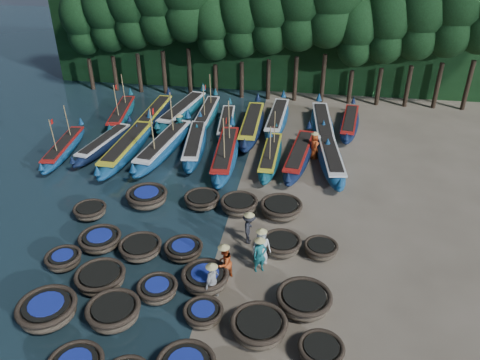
# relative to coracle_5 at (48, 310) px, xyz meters

# --- Properties ---
(ground) EXTENTS (120.00, 120.00, 0.00)m
(ground) POSITION_rel_coracle_5_xyz_m (5.74, 6.72, -0.49)
(ground) COLOR #7C6D5A
(ground) RESTS_ON ground
(foliage_wall) EXTENTS (40.00, 3.00, 10.00)m
(foliage_wall) POSITION_rel_coracle_5_xyz_m (5.74, 30.22, 4.51)
(foliage_wall) COLOR black
(foliage_wall) RESTS_ON ground
(coracle_5) EXTENTS (2.72, 2.72, 0.84)m
(coracle_5) POSITION_rel_coracle_5_xyz_m (0.00, 0.00, 0.00)
(coracle_5) COLOR brown
(coracle_5) RESTS_ON ground
(coracle_6) EXTENTS (2.45, 2.45, 0.83)m
(coracle_6) POSITION_rel_coracle_5_xyz_m (2.61, 0.32, -0.01)
(coracle_6) COLOR brown
(coracle_6) RESTS_ON ground
(coracle_7) EXTENTS (1.73, 1.73, 0.63)m
(coracle_7) POSITION_rel_coracle_5_xyz_m (6.07, 0.92, -0.12)
(coracle_7) COLOR brown
(coracle_7) RESTS_ON ground
(coracle_8) EXTENTS (2.31, 2.31, 0.80)m
(coracle_8) POSITION_rel_coracle_5_xyz_m (8.32, 0.50, -0.03)
(coracle_8) COLOR brown
(coracle_8) RESTS_ON ground
(coracle_9) EXTENTS (1.83, 1.83, 0.67)m
(coracle_9) POSITION_rel_coracle_5_xyz_m (10.66, -0.19, -0.10)
(coracle_9) COLOR brown
(coracle_9) RESTS_ON ground
(coracle_10) EXTENTS (1.65, 1.65, 0.66)m
(coracle_10) POSITION_rel_coracle_5_xyz_m (-0.95, 3.12, -0.10)
(coracle_10) COLOR brown
(coracle_10) RESTS_ON ground
(coracle_11) EXTENTS (2.56, 2.56, 0.73)m
(coracle_11) POSITION_rel_coracle_5_xyz_m (1.25, 2.17, -0.07)
(coracle_11) COLOR brown
(coracle_11) RESTS_ON ground
(coracle_12) EXTENTS (1.94, 1.94, 0.69)m
(coracle_12) POSITION_rel_coracle_5_xyz_m (3.89, 1.89, -0.09)
(coracle_12) COLOR brown
(coracle_12) RESTS_ON ground
(coracle_13) EXTENTS (2.52, 2.52, 0.81)m
(coracle_13) POSITION_rel_coracle_5_xyz_m (5.72, 2.81, -0.02)
(coracle_13) COLOR brown
(coracle_13) RESTS_ON ground
(coracle_14) EXTENTS (2.29, 2.29, 0.77)m
(coracle_14) POSITION_rel_coracle_5_xyz_m (9.95, 2.19, -0.05)
(coracle_14) COLOR brown
(coracle_14) RESTS_ON ground
(coracle_15) EXTENTS (2.40, 2.40, 0.69)m
(coracle_15) POSITION_rel_coracle_5_xyz_m (0.10, 4.74, -0.09)
(coracle_15) COLOR brown
(coracle_15) RESTS_ON ground
(coracle_16) EXTENTS (2.40, 2.40, 0.69)m
(coracle_16) POSITION_rel_coracle_5_xyz_m (2.23, 4.46, -0.09)
(coracle_16) COLOR brown
(coracle_16) RESTS_ON ground
(coracle_17) EXTENTS (1.99, 1.99, 0.63)m
(coracle_17) POSITION_rel_coracle_5_xyz_m (4.24, 4.71, -0.12)
(coracle_17) COLOR brown
(coracle_17) RESTS_ON ground
(coracle_18) EXTENTS (2.31, 2.31, 0.71)m
(coracle_18) POSITION_rel_coracle_5_xyz_m (8.75, 5.77, -0.08)
(coracle_18) COLOR brown
(coracle_18) RESTS_ON ground
(coracle_19) EXTENTS (1.72, 1.72, 0.63)m
(coracle_19) POSITION_rel_coracle_5_xyz_m (10.60, 5.78, -0.13)
(coracle_19) COLOR brown
(coracle_19) RESTS_ON ground
(coracle_20) EXTENTS (1.75, 1.75, 0.64)m
(coracle_20) POSITION_rel_coracle_5_xyz_m (-1.50, 7.10, -0.12)
(coracle_20) COLOR brown
(coracle_20) RESTS_ON ground
(coracle_21) EXTENTS (2.69, 2.69, 0.84)m
(coracle_21) POSITION_rel_coracle_5_xyz_m (1.09, 8.71, -0.00)
(coracle_21) COLOR brown
(coracle_21) RESTS_ON ground
(coracle_22) EXTENTS (2.44, 2.44, 0.67)m
(coracle_22) POSITION_rel_coracle_5_xyz_m (4.11, 9.07, -0.11)
(coracle_22) COLOR brown
(coracle_22) RESTS_ON ground
(coracle_23) EXTENTS (2.47, 2.47, 0.76)m
(coracle_23) POSITION_rel_coracle_5_xyz_m (6.21, 8.84, -0.05)
(coracle_23) COLOR brown
(coracle_23) RESTS_ON ground
(coracle_24) EXTENTS (2.28, 2.28, 0.77)m
(coracle_24) POSITION_rel_coracle_5_xyz_m (8.47, 8.84, -0.05)
(coracle_24) COLOR brown
(coracle_24) RESTS_ON ground
(long_boat_0) EXTENTS (2.05, 7.26, 3.10)m
(long_boat_0) POSITION_rel_coracle_5_xyz_m (-6.38, 13.77, 0.00)
(long_boat_0) COLOR navy
(long_boat_0) RESTS_ON ground
(long_boat_1) EXTENTS (2.40, 7.17, 1.28)m
(long_boat_1) POSITION_rel_coracle_5_xyz_m (-4.01, 14.84, -0.00)
(long_boat_1) COLOR #0F203A
(long_boat_1) RESTS_ON ground
(long_boat_2) EXTENTS (1.82, 9.08, 1.60)m
(long_boat_2) POSITION_rel_coracle_5_xyz_m (-2.16, 14.29, 0.12)
(long_boat_2) COLOR navy
(long_boat_2) RESTS_ON ground
(long_boat_3) EXTENTS (2.64, 9.10, 3.89)m
(long_boat_3) POSITION_rel_coracle_5_xyz_m (0.17, 14.93, 0.13)
(long_boat_3) COLOR navy
(long_boat_3) RESTS_ON ground
(long_boat_4) EXTENTS (2.50, 8.11, 1.44)m
(long_boat_4) POSITION_rel_coracle_5_xyz_m (2.10, 15.62, 0.06)
(long_boat_4) COLOR navy
(long_boat_4) RESTS_ON ground
(long_boat_5) EXTENTS (2.18, 8.83, 3.76)m
(long_boat_5) POSITION_rel_coracle_5_xyz_m (4.43, 14.40, 0.11)
(long_boat_5) COLOR navy
(long_boat_5) RESTS_ON ground
(long_boat_6) EXTENTS (1.39, 7.47, 3.17)m
(long_boat_6) POSITION_rel_coracle_5_xyz_m (7.30, 14.75, 0.02)
(long_boat_6) COLOR #104A5C
(long_boat_6) RESTS_ON ground
(long_boat_7) EXTENTS (2.39, 8.10, 1.44)m
(long_boat_7) POSITION_rel_coracle_5_xyz_m (9.12, 15.05, 0.06)
(long_boat_7) COLOR #0F203A
(long_boat_7) RESTS_ON ground
(long_boat_8) EXTENTS (2.48, 8.38, 1.49)m
(long_boat_8) POSITION_rel_coracle_5_xyz_m (11.09, 15.02, 0.08)
(long_boat_8) COLOR navy
(long_boat_8) RESTS_ON ground
(long_boat_9) EXTENTS (2.64, 7.80, 3.36)m
(long_boat_9) POSITION_rel_coracle_5_xyz_m (-4.83, 20.04, 0.04)
(long_boat_9) COLOR #104A5C
(long_boat_9) RESTS_ON ground
(long_boat_10) EXTENTS (1.45, 8.19, 1.44)m
(long_boat_10) POSITION_rel_coracle_5_xyz_m (-2.29, 20.43, 0.06)
(long_boat_10) COLOR #0F203A
(long_boat_10) RESTS_ON ground
(long_boat_11) EXTENTS (2.96, 8.88, 1.58)m
(long_boat_11) POSITION_rel_coracle_5_xyz_m (-0.27, 21.23, 0.11)
(long_boat_11) COLOR #104A5C
(long_boat_11) RESTS_ON ground
(long_boat_12) EXTENTS (1.61, 7.88, 3.35)m
(long_boat_12) POSITION_rel_coracle_5_xyz_m (1.72, 21.08, 0.04)
(long_boat_12) COLOR #104A5C
(long_boat_12) RESTS_ON ground
(long_boat_13) EXTENTS (2.04, 7.30, 1.29)m
(long_boat_13) POSITION_rel_coracle_5_xyz_m (3.52, 19.60, 0.00)
(long_boat_13) COLOR #104A5C
(long_boat_13) RESTS_ON ground
(long_boat_14) EXTENTS (1.79, 9.08, 1.60)m
(long_boat_14) POSITION_rel_coracle_5_xyz_m (5.45, 19.35, 0.12)
(long_boat_14) COLOR #0F203A
(long_boat_14) RESTS_ON ground
(long_boat_15) EXTENTS (1.79, 8.58, 1.51)m
(long_boat_15) POSITION_rel_coracle_5_xyz_m (7.18, 20.88, 0.09)
(long_boat_15) COLOR navy
(long_boat_15) RESTS_ON ground
(long_boat_16) EXTENTS (2.25, 8.90, 1.57)m
(long_boat_16) POSITION_rel_coracle_5_xyz_m (10.54, 20.21, 0.11)
(long_boat_16) COLOR navy
(long_boat_16) RESTS_ON ground
(long_boat_17) EXTENTS (2.14, 7.51, 1.33)m
(long_boat_17) POSITION_rel_coracle_5_xyz_m (12.55, 21.09, 0.02)
(long_boat_17) COLOR #0F203A
(long_boat_17) RESTS_ON ground
(fisherman_0) EXTENTS (1.03, 0.86, 1.99)m
(fisherman_0) POSITION_rel_coracle_5_xyz_m (7.88, 4.84, 0.46)
(fisherman_0) COLOR silver
(fisherman_0) RESTS_ON ground
(fisherman_1) EXTENTS (0.75, 0.65, 1.93)m
(fisherman_1) POSITION_rel_coracle_5_xyz_m (7.88, 4.25, 0.47)
(fisherman_1) COLOR #186366
(fisherman_1) RESTS_ON ground
(fisherman_2) EXTENTS (0.98, 1.08, 2.00)m
(fisherman_2) POSITION_rel_coracle_5_xyz_m (6.43, 3.43, 0.46)
(fisherman_2) COLOR #B14117
(fisherman_2) RESTS_ON ground
(fisherman_3) EXTENTS (0.64, 1.09, 1.87)m
(fisherman_3) POSITION_rel_coracle_5_xyz_m (7.13, 6.22, 0.39)
(fisherman_3) COLOR black
(fisherman_3) RESTS_ON ground
(fisherman_4) EXTENTS (0.67, 1.08, 1.91)m
(fisherman_4) POSITION_rel_coracle_5_xyz_m (6.16, 2.24, 0.43)
(fisherman_4) COLOR silver
(fisherman_4) RESTS_ON ground
(fisherman_5) EXTENTS (1.60, 1.36, 1.93)m
(fisherman_5) POSITION_rel_coracle_5_xyz_m (0.52, 17.60, 0.41)
(fisherman_5) COLOR #186366
(fisherman_5) RESTS_ON ground
(fisherman_6) EXTENTS (0.87, 1.03, 1.99)m
(fisherman_6) POSITION_rel_coracle_5_xyz_m (10.02, 15.91, 0.46)
(fisherman_6) COLOR #B14117
(fisherman_6) RESTS_ON ground
(tree_0) EXTENTS (3.68, 3.68, 8.68)m
(tree_0) POSITION_rel_coracle_5_xyz_m (-10.26, 26.72, 5.48)
(tree_0) COLOR black
(tree_0) RESTS_ON ground
(tree_1) EXTENTS (4.09, 4.09, 9.65)m
(tree_1) POSITION_rel_coracle_5_xyz_m (-7.96, 26.72, 6.16)
(tree_1) COLOR black
(tree_1) RESTS_ON ground
(tree_2) EXTENTS (4.51, 4.51, 10.63)m
(tree_2) POSITION_rel_coracle_5_xyz_m (-5.66, 26.72, 6.83)
(tree_2) COLOR black
(tree_2) RESTS_ON ground
(tree_5) EXTENTS (3.68, 3.68, 8.68)m
(tree_5) POSITION_rel_coracle_5_xyz_m (1.24, 26.72, 5.48)
(tree_5) COLOR black
(tree_5) RESTS_ON ground
(tree_6) EXTENTS (4.09, 4.09, 9.65)m
(tree_6) POSITION_rel_coracle_5_xyz_m (3.54, 26.72, 6.16)
(tree_6) COLOR black
(tree_6) RESTS_ON ground
(tree_7) EXTENTS (4.51, 4.51, 10.63)m
(tree_7) POSITION_rel_coracle_5_xyz_m (5.84, 26.72, 6.83)
(tree_7) COLOR black
(tree_7) RESTS_ON ground
(tree_8) EXTENTS (4.92, 4.92, 11.60)m
(tree_8) POSITION_rel_coracle_5_xyz_m (8.14, 26.72, 7.51)
(tree_8) COLOR black
(tree_8) RESTS_ON ground
(tree_10) EXTENTS (3.68, 3.68, 8.68)m
(tree_10) POSITION_rel_coracle_5_xyz_m (12.74, 26.72, 5.48)
(tree_10) COLOR black
(tree_10) RESTS_ON ground
(tree_11) EXTENTS (4.09, 4.09, 9.65)m
(tree_11) POSITION_rel_coracle_5_xyz_m (15.04, 26.72, 6.16)
(tree_11) COLOR black
(tree_11) RESTS_ON ground
(tree_12) EXTENTS (4.51, 4.51, 10.63)m
(tree_12) POSITION_rel_coracle_5_xyz_m (17.34, 26.72, 6.83)
(tree_12) COLOR black
(tree_12) RESTS_ON ground
(tree_13) EXTENTS (4.92, 4.92, 11.60)m
(tree_13) POSITION_rel_coracle_5_xyz_m (19.64, 26.72, 7.51)
(tree_13) COLOR black
(tree_13) RESTS_ON ground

